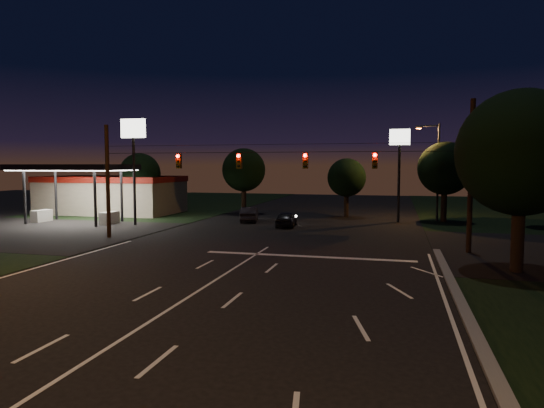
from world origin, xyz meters
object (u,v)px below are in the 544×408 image
(utility_pole_right, at_px, (468,253))
(car_oncoming_b, at_px, (249,214))
(tree_right_near, at_px, (521,154))
(car_oncoming_a, at_px, (286,219))

(utility_pole_right, xyz_separation_m, car_oncoming_b, (-17.25, 12.10, 0.67))
(tree_right_near, distance_m, car_oncoming_b, 25.78)
(tree_right_near, bearing_deg, car_oncoming_a, 136.15)
(tree_right_near, height_order, car_oncoming_a, tree_right_near)
(car_oncoming_a, height_order, car_oncoming_b, car_oncoming_b)
(tree_right_near, height_order, car_oncoming_b, tree_right_near)
(utility_pole_right, relative_size, car_oncoming_a, 2.37)
(utility_pole_right, xyz_separation_m, tree_right_near, (1.53, -4.83, 5.68))
(car_oncoming_b, bearing_deg, utility_pole_right, 132.20)
(car_oncoming_a, bearing_deg, tree_right_near, 130.88)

